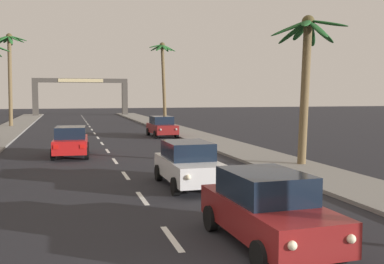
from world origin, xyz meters
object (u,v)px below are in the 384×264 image
object	(u,v)px
town_gateway_arch	(81,91)
sedan_parked_nearest_kerb	(162,126)
palm_right_second	(306,60)
sedan_lead_at_stop_bar	(267,208)
sedan_third_in_queue	(188,164)
palm_right_farthest	(163,68)
palm_left_farthest	(10,63)
sedan_oncoming_far	(71,141)

from	to	relation	value
town_gateway_arch	sedan_parked_nearest_kerb	bearing A→B (deg)	-82.75
palm_right_second	sedan_lead_at_stop_bar	bearing A→B (deg)	-123.59
sedan_third_in_queue	palm_right_farthest	xyz separation A→B (m)	(6.29, 34.19, 5.56)
palm_right_farthest	town_gateway_arch	bearing A→B (deg)	107.61
sedan_third_in_queue	palm_right_second	world-z (taller)	palm_right_second
palm_left_farthest	town_gateway_arch	size ratio (longest dim) A/B	0.65
sedan_oncoming_far	palm_right_farthest	distance (m)	27.25
palm_left_farthest	town_gateway_arch	distance (m)	26.77
sedan_third_in_queue	palm_right_farthest	world-z (taller)	palm_right_farthest
sedan_third_in_queue	sedan_oncoming_far	distance (m)	10.52
town_gateway_arch	sedan_oncoming_far	bearing A→B (deg)	-92.46
town_gateway_arch	palm_left_farthest	bearing A→B (deg)	-107.53
palm_right_farthest	sedan_oncoming_far	bearing A→B (deg)	-113.11
sedan_lead_at_stop_bar	palm_right_farthest	world-z (taller)	palm_right_farthest
palm_right_farthest	town_gateway_arch	xyz separation A→B (m)	(-8.30, 26.14, -2.38)
sedan_third_in_queue	palm_right_second	xyz separation A→B (m)	(6.57, 3.00, 4.20)
town_gateway_arch	palm_right_farthest	bearing A→B (deg)	-72.39
sedan_third_in_queue	sedan_parked_nearest_kerb	distance (m)	20.15
palm_right_second	town_gateway_arch	distance (m)	57.98
sedan_oncoming_far	palm_left_farthest	xyz separation A→B (m)	(-5.85, 25.28, 5.88)
sedan_lead_at_stop_bar	palm_left_farthest	bearing A→B (deg)	103.49
sedan_lead_at_stop_bar	sedan_third_in_queue	size ratio (longest dim) A/B	1.01
sedan_third_in_queue	palm_left_farthest	world-z (taller)	palm_left_farthest
sedan_third_in_queue	palm_left_farthest	bearing A→B (deg)	106.01
palm_right_second	sedan_third_in_queue	bearing A→B (deg)	-155.44
palm_right_second	town_gateway_arch	world-z (taller)	palm_right_second
palm_left_farthest	palm_right_second	xyz separation A→B (m)	(16.59, -31.93, -1.68)
palm_left_farthest	palm_right_second	size ratio (longest dim) A/B	1.38
sedan_parked_nearest_kerb	palm_left_farthest	world-z (taller)	palm_left_farthest
palm_right_farthest	palm_left_farthest	bearing A→B (deg)	177.40
sedan_lead_at_stop_bar	palm_left_farthest	world-z (taller)	palm_left_farthest
palm_left_farthest	sedan_lead_at_stop_bar	bearing A→B (deg)	-76.51
palm_right_second	palm_right_farthest	bearing A→B (deg)	90.51
sedan_oncoming_far	palm_right_second	size ratio (longest dim) A/B	0.63
sedan_parked_nearest_kerb	palm_right_second	size ratio (longest dim) A/B	0.63
sedan_lead_at_stop_bar	palm_right_second	xyz separation A→B (m)	(6.57, 9.88, 4.20)
sedan_oncoming_far	palm_right_second	world-z (taller)	palm_right_second
sedan_lead_at_stop_bar	palm_right_second	distance (m)	12.59
sedan_oncoming_far	palm_right_farthest	bearing A→B (deg)	66.89
palm_right_farthest	sedan_lead_at_stop_bar	bearing A→B (deg)	-98.71
sedan_third_in_queue	town_gateway_arch	size ratio (longest dim) A/B	0.29
palm_right_second	palm_left_farthest	bearing A→B (deg)	117.46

